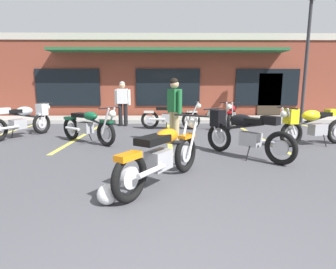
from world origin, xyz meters
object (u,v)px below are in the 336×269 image
object	(u,v)px
motorcycle_foreground_classic	(163,154)
motorcycle_red_sportbike	(88,125)
person_in_shorts_foreground	(123,101)
motorcycle_orange_scrambler	(243,132)
parking_lot_lamp_post	(309,42)
person_in_black_shirt	(174,107)
motorcycle_silver_naked	(232,115)
motorcycle_blue_standard	(24,119)
motorcycle_green_cafe_racer	(171,116)
helmet_on_pavement	(107,194)
motorcycle_black_cruiser	(312,125)

from	to	relation	value
motorcycle_foreground_classic	motorcycle_red_sportbike	bearing A→B (deg)	123.18
motorcycle_foreground_classic	person_in_shorts_foreground	world-z (taller)	person_in_shorts_foreground
motorcycle_orange_scrambler	person_in_shorts_foreground	distance (m)	5.65
motorcycle_orange_scrambler	person_in_shorts_foreground	bearing A→B (deg)	124.93
parking_lot_lamp_post	motorcycle_orange_scrambler	bearing A→B (deg)	-127.88
motorcycle_foreground_classic	person_in_black_shirt	size ratio (longest dim) A/B	1.10
motorcycle_silver_naked	motorcycle_blue_standard	world-z (taller)	same
motorcycle_green_cafe_racer	parking_lot_lamp_post	bearing A→B (deg)	12.60
motorcycle_red_sportbike	helmet_on_pavement	xyz separation A→B (m)	(1.31, -3.73, -0.33)
helmet_on_pavement	parking_lot_lamp_post	distance (m)	9.96
motorcycle_foreground_classic	helmet_on_pavement	distance (m)	1.02
person_in_black_shirt	person_in_shorts_foreground	size ratio (longest dim) A/B	1.00
motorcycle_foreground_classic	motorcycle_orange_scrambler	size ratio (longest dim) A/B	1.06
parking_lot_lamp_post	motorcycle_silver_naked	bearing A→B (deg)	-164.69
motorcycle_orange_scrambler	helmet_on_pavement	world-z (taller)	motorcycle_orange_scrambler
motorcycle_orange_scrambler	motorcycle_red_sportbike	bearing A→B (deg)	158.80
motorcycle_silver_naked	person_in_black_shirt	size ratio (longest dim) A/B	1.21
motorcycle_foreground_classic	motorcycle_orange_scrambler	bearing A→B (deg)	44.70
motorcycle_foreground_classic	person_in_shorts_foreground	xyz separation A→B (m)	(-1.58, 6.25, 0.49)
motorcycle_foreground_classic	parking_lot_lamp_post	world-z (taller)	parking_lot_lamp_post
person_in_shorts_foreground	motorcycle_green_cafe_racer	bearing A→B (deg)	-26.01
person_in_black_shirt	parking_lot_lamp_post	size ratio (longest dim) A/B	0.35
motorcycle_silver_naked	person_in_shorts_foreground	size ratio (longest dim) A/B	1.21
motorcycle_silver_naked	motorcycle_foreground_classic	bearing A→B (deg)	-113.10
motorcycle_red_sportbike	person_in_shorts_foreground	bearing A→B (deg)	82.67
person_in_black_shirt	parking_lot_lamp_post	world-z (taller)	parking_lot_lamp_post
motorcycle_foreground_classic	motorcycle_green_cafe_racer	size ratio (longest dim) A/B	0.88
motorcycle_orange_scrambler	helmet_on_pavement	size ratio (longest dim) A/B	6.67
motorcycle_orange_scrambler	parking_lot_lamp_post	world-z (taller)	parking_lot_lamp_post
person_in_black_shirt	motorcycle_foreground_classic	bearing A→B (deg)	-95.20
motorcycle_red_sportbike	motorcycle_silver_naked	bearing A→B (deg)	31.07
motorcycle_blue_standard	motorcycle_green_cafe_racer	size ratio (longest dim) A/B	0.93
motorcycle_blue_standard	motorcycle_foreground_classic	bearing A→B (deg)	-43.76
motorcycle_foreground_classic	motorcycle_red_sportbike	world-z (taller)	same
motorcycle_silver_naked	motorcycle_orange_scrambler	xyz separation A→B (m)	(-0.79, -4.08, 0.07)
motorcycle_green_cafe_racer	motorcycle_orange_scrambler	size ratio (longest dim) A/B	1.21
person_in_black_shirt	motorcycle_orange_scrambler	bearing A→B (deg)	-43.47
motorcycle_foreground_classic	motorcycle_silver_naked	size ratio (longest dim) A/B	0.91
motorcycle_foreground_classic	helmet_on_pavement	size ratio (longest dim) A/B	7.10
motorcycle_red_sportbike	motorcycle_silver_naked	world-z (taller)	same
motorcycle_silver_naked	motorcycle_green_cafe_racer	size ratio (longest dim) A/B	0.96
motorcycle_silver_naked	motorcycle_red_sportbike	bearing A→B (deg)	-148.93
parking_lot_lamp_post	motorcycle_foreground_classic	bearing A→B (deg)	-129.90
motorcycle_silver_naked	motorcycle_blue_standard	size ratio (longest dim) A/B	1.03
motorcycle_silver_naked	person_in_black_shirt	bearing A→B (deg)	-128.07
motorcycle_red_sportbike	motorcycle_green_cafe_racer	size ratio (longest dim) A/B	0.85
motorcycle_blue_standard	person_in_shorts_foreground	bearing A→B (deg)	42.37
motorcycle_black_cruiser	helmet_on_pavement	xyz separation A→B (m)	(-4.36, -3.36, -0.40)
motorcycle_red_sportbike	motorcycle_black_cruiser	world-z (taller)	same
helmet_on_pavement	parking_lot_lamp_post	world-z (taller)	parking_lot_lamp_post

